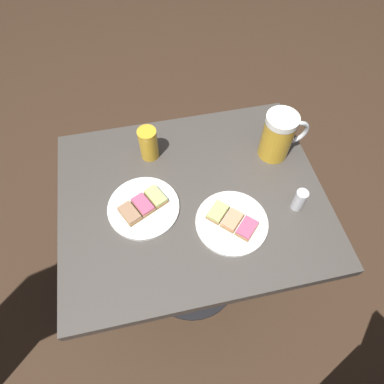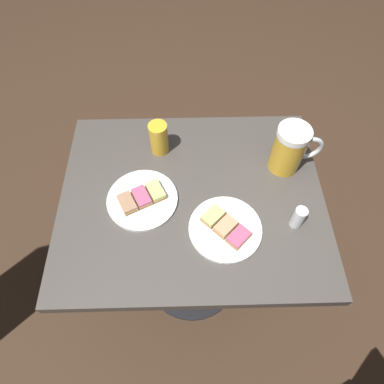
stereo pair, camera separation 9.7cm
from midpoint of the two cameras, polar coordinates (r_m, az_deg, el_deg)
ground_plane at (r=1.64m, az=1.75°, el=-13.88°), size 6.00×6.00×0.00m
cafe_table at (r=1.13m, az=2.47°, el=-5.10°), size 0.64×0.79×0.71m
plate_near at (r=0.94m, az=8.74°, el=-6.39°), size 0.21×0.21×0.03m
plate_far at (r=0.98m, az=-5.78°, el=-1.39°), size 0.21×0.21×0.03m
beer_mug at (r=1.05m, az=19.13°, el=6.84°), size 0.10×0.16×0.16m
beer_glass_small at (r=1.05m, az=-3.08°, el=9.06°), size 0.06×0.06×0.11m
salt_shaker at (r=0.97m, az=20.62°, el=-4.35°), size 0.03×0.03×0.07m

